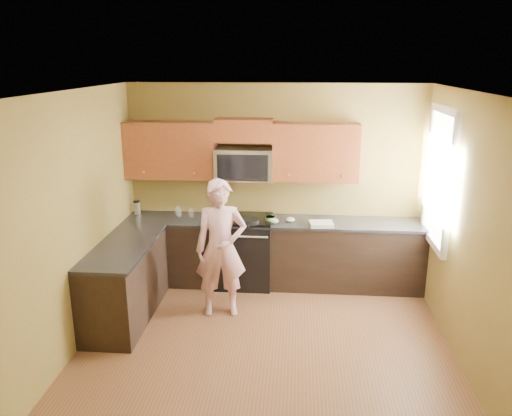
# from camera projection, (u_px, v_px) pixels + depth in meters

# --- Properties ---
(floor) EXTENTS (4.00, 4.00, 0.00)m
(floor) POSITION_uv_depth(u_px,v_px,m) (265.00, 350.00, 5.46)
(floor) COLOR brown
(floor) RESTS_ON ground
(ceiling) EXTENTS (4.00, 4.00, 0.00)m
(ceiling) POSITION_uv_depth(u_px,v_px,m) (266.00, 92.00, 4.70)
(ceiling) COLOR white
(ceiling) RESTS_ON ground
(wall_back) EXTENTS (4.00, 0.00, 4.00)m
(wall_back) POSITION_uv_depth(u_px,v_px,m) (275.00, 184.00, 6.99)
(wall_back) COLOR brown
(wall_back) RESTS_ON ground
(wall_front) EXTENTS (4.00, 0.00, 4.00)m
(wall_front) POSITION_uv_depth(u_px,v_px,m) (244.00, 334.00, 3.17)
(wall_front) COLOR brown
(wall_front) RESTS_ON ground
(wall_left) EXTENTS (0.00, 4.00, 4.00)m
(wall_left) POSITION_uv_depth(u_px,v_px,m) (72.00, 225.00, 5.24)
(wall_left) COLOR brown
(wall_left) RESTS_ON ground
(wall_right) EXTENTS (0.00, 4.00, 4.00)m
(wall_right) POSITION_uv_depth(u_px,v_px,m) (471.00, 236.00, 4.92)
(wall_right) COLOR brown
(wall_right) RESTS_ON ground
(cabinet_back_run) EXTENTS (4.00, 0.60, 0.88)m
(cabinet_back_run) POSITION_uv_depth(u_px,v_px,m) (273.00, 253.00, 6.96)
(cabinet_back_run) COLOR black
(cabinet_back_run) RESTS_ON floor
(cabinet_left_run) EXTENTS (0.60, 1.60, 0.88)m
(cabinet_left_run) POSITION_uv_depth(u_px,v_px,m) (125.00, 283.00, 6.04)
(cabinet_left_run) COLOR black
(cabinet_left_run) RESTS_ON floor
(countertop_back) EXTENTS (4.00, 0.62, 0.04)m
(countertop_back) POSITION_uv_depth(u_px,v_px,m) (273.00, 222.00, 6.82)
(countertop_back) COLOR black
(countertop_back) RESTS_ON cabinet_back_run
(countertop_left) EXTENTS (0.62, 1.60, 0.04)m
(countertop_left) POSITION_uv_depth(u_px,v_px,m) (123.00, 247.00, 5.91)
(countertop_left) COLOR black
(countertop_left) RESTS_ON cabinet_left_run
(stove) EXTENTS (0.76, 0.65, 0.95)m
(stove) POSITION_uv_depth(u_px,v_px,m) (244.00, 251.00, 6.96)
(stove) COLOR black
(stove) RESTS_ON floor
(microwave) EXTENTS (0.76, 0.40, 0.42)m
(microwave) POSITION_uv_depth(u_px,v_px,m) (244.00, 179.00, 6.80)
(microwave) COLOR silver
(microwave) RESTS_ON wall_back
(upper_cab_left) EXTENTS (1.22, 0.33, 0.75)m
(upper_cab_left) POSITION_uv_depth(u_px,v_px,m) (172.00, 177.00, 6.92)
(upper_cab_left) COLOR brown
(upper_cab_left) RESTS_ON wall_back
(upper_cab_right) EXTENTS (1.12, 0.33, 0.75)m
(upper_cab_right) POSITION_uv_depth(u_px,v_px,m) (315.00, 180.00, 6.76)
(upper_cab_right) COLOR brown
(upper_cab_right) RESTS_ON wall_back
(upper_cab_over_mw) EXTENTS (0.76, 0.33, 0.30)m
(upper_cab_over_mw) POSITION_uv_depth(u_px,v_px,m) (244.00, 130.00, 6.66)
(upper_cab_over_mw) COLOR brown
(upper_cab_over_mw) RESTS_ON wall_back
(window) EXTENTS (0.06, 1.06, 1.66)m
(window) POSITION_uv_depth(u_px,v_px,m) (440.00, 178.00, 5.99)
(window) COLOR white
(window) RESTS_ON wall_right
(woman) EXTENTS (0.67, 0.50, 1.67)m
(woman) POSITION_uv_depth(u_px,v_px,m) (221.00, 248.00, 6.03)
(woman) COLOR #DB6D7F
(woman) RESTS_ON floor
(frying_pan) EXTENTS (0.28, 0.46, 0.06)m
(frying_pan) POSITION_uv_depth(u_px,v_px,m) (249.00, 223.00, 6.59)
(frying_pan) COLOR black
(frying_pan) RESTS_ON stove
(butter_tub) EXTENTS (0.16, 0.16, 0.10)m
(butter_tub) POSITION_uv_depth(u_px,v_px,m) (270.00, 222.00, 6.74)
(butter_tub) COLOR yellow
(butter_tub) RESTS_ON countertop_back
(toast_slice) EXTENTS (0.13, 0.13, 0.01)m
(toast_slice) POSITION_uv_depth(u_px,v_px,m) (320.00, 224.00, 6.64)
(toast_slice) COLOR #B27F47
(toast_slice) RESTS_ON countertop_back
(napkin_a) EXTENTS (0.13, 0.14, 0.06)m
(napkin_a) POSITION_uv_depth(u_px,v_px,m) (274.00, 221.00, 6.68)
(napkin_a) COLOR silver
(napkin_a) RESTS_ON countertop_back
(napkin_b) EXTENTS (0.13, 0.14, 0.07)m
(napkin_b) POSITION_uv_depth(u_px,v_px,m) (290.00, 220.00, 6.73)
(napkin_b) COLOR silver
(napkin_b) RESTS_ON countertop_back
(dish_towel) EXTENTS (0.33, 0.27, 0.05)m
(dish_towel) POSITION_uv_depth(u_px,v_px,m) (321.00, 224.00, 6.58)
(dish_towel) COLOR silver
(dish_towel) RESTS_ON countertop_back
(travel_mug) EXTENTS (0.12, 0.12, 0.20)m
(travel_mug) POSITION_uv_depth(u_px,v_px,m) (137.00, 214.00, 7.08)
(travel_mug) COLOR silver
(travel_mug) RESTS_ON countertop_back
(glass_a) EXTENTS (0.08, 0.08, 0.12)m
(glass_a) POSITION_uv_depth(u_px,v_px,m) (178.00, 211.00, 7.03)
(glass_a) COLOR silver
(glass_a) RESTS_ON countertop_back
(glass_b) EXTENTS (0.07, 0.07, 0.12)m
(glass_b) POSITION_uv_depth(u_px,v_px,m) (179.00, 213.00, 6.95)
(glass_b) COLOR silver
(glass_b) RESTS_ON countertop_back
(glass_c) EXTENTS (0.09, 0.09, 0.12)m
(glass_c) POSITION_uv_depth(u_px,v_px,m) (191.00, 213.00, 6.95)
(glass_c) COLOR silver
(glass_c) RESTS_ON countertop_back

